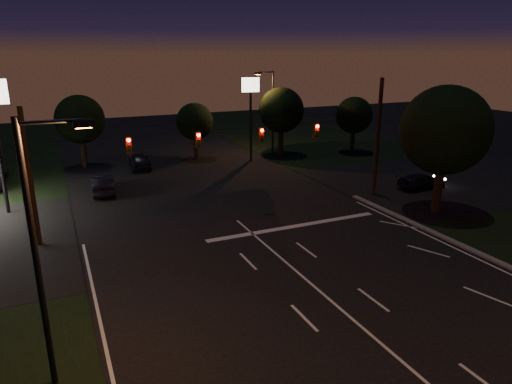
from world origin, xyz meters
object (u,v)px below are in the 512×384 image
tree_right_near (443,131)px  car_oncoming_a (140,160)px  utility_pole_right (373,195)px  car_oncoming_b (103,184)px  car_cross (422,181)px

tree_right_near → car_oncoming_a: tree_right_near is taller
utility_pole_right → car_oncoming_b: 21.49m
utility_pole_right → tree_right_near: (1.53, -4.83, 5.68)m
utility_pole_right → tree_right_near: bearing=-72.5°
car_oncoming_b → car_cross: size_ratio=1.08×
car_cross → car_oncoming_a: bearing=48.3°
utility_pole_right → tree_right_near: size_ratio=1.03×
utility_pole_right → tree_right_near: tree_right_near is taller
car_oncoming_a → car_oncoming_b: 8.24m
tree_right_near → car_oncoming_b: bearing=146.1°
car_oncoming_a → car_cross: size_ratio=1.06×
car_oncoming_a → car_cross: bearing=145.6°
car_oncoming_a → tree_right_near: bearing=133.7°
car_oncoming_a → car_cross: car_oncoming_a is taller
utility_pole_right → car_oncoming_b: utility_pole_right is taller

